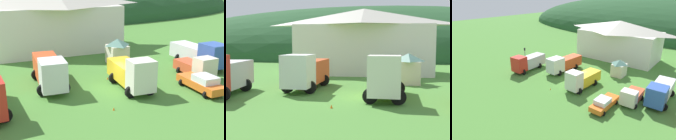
# 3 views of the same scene
# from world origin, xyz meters

# --- Properties ---
(ground_plane) EXTENTS (200.00, 200.00, 0.00)m
(ground_plane) POSITION_xyz_m (0.00, 0.00, 0.00)
(ground_plane) COLOR #477F33
(forested_hill_backdrop) EXTENTS (142.39, 60.00, 28.04)m
(forested_hill_backdrop) POSITION_xyz_m (0.00, 65.10, 0.00)
(forested_hill_backdrop) COLOR #234C28
(forested_hill_backdrop) RESTS_ON ground
(depot_building) EXTENTS (18.95, 9.94, 8.78)m
(depot_building) POSITION_xyz_m (-1.16, 18.10, 4.52)
(depot_building) COLOR white
(depot_building) RESTS_ON ground
(play_shed_cream) EXTENTS (2.41, 2.70, 3.16)m
(play_shed_cream) POSITION_xyz_m (3.91, 7.82, 1.63)
(play_shed_cream) COLOR beige
(play_shed_cream) RESTS_ON ground
(heavy_rig_white) EXTENTS (3.39, 8.20, 3.27)m
(heavy_rig_white) POSITION_xyz_m (-5.62, 2.96, 1.72)
(heavy_rig_white) COLOR white
(heavy_rig_white) RESTS_ON ground
(heavy_rig_striped) EXTENTS (3.28, 7.00, 3.42)m
(heavy_rig_striped) POSITION_xyz_m (1.44, -0.86, 1.64)
(heavy_rig_striped) COLOR silver
(heavy_rig_striped) RESTS_ON ground
(traffic_cone_near_pickup) EXTENTS (0.36, 0.36, 0.51)m
(traffic_cone_near_pickup) POSITION_xyz_m (-2.12, -4.58, 0.00)
(traffic_cone_near_pickup) COLOR orange
(traffic_cone_near_pickup) RESTS_ON ground
(traffic_cone_mid_row) EXTENTS (0.36, 0.36, 0.52)m
(traffic_cone_mid_row) POSITION_xyz_m (0.44, 2.73, 0.00)
(traffic_cone_mid_row) COLOR orange
(traffic_cone_mid_row) RESTS_ON ground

